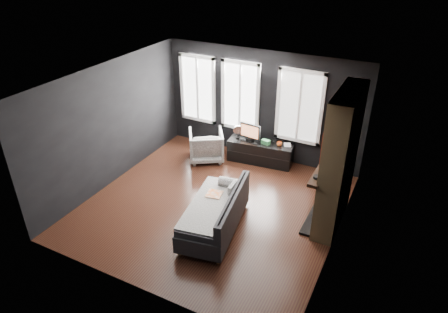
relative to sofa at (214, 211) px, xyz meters
The scene contains 18 objects.
floor 0.85m from the sofa, 120.19° to the left, with size 5.00×5.00×0.00m, color black.
ceiling 2.40m from the sofa, 120.19° to the left, with size 5.00×5.00×0.00m, color white.
wall_back 3.30m from the sofa, 96.77° to the left, with size 5.00×0.02×2.70m, color black.
wall_left 3.09m from the sofa, 167.43° to the left, with size 0.02×5.00×2.70m, color black.
wall_right 2.41m from the sofa, 16.76° to the left, with size 0.02×5.00×2.70m, color black.
windows 3.76m from the sofa, 104.86° to the left, with size 4.00×0.16×1.76m, color white, non-canonical shape.
fireplace 2.48m from the sofa, 32.77° to the left, with size 0.70×1.62×2.70m, color #93724C, non-canonical shape.
sofa is the anchor object (origin of this frame).
stripe_pillow 0.56m from the sofa, 75.76° to the left, with size 0.07×0.31×0.31m, color gray.
armchair 2.76m from the sofa, 122.37° to the left, with size 0.82×0.76×0.84m, color silver.
media_console 2.81m from the sofa, 94.29° to the left, with size 1.58×0.50×0.54m, color black, non-canonical shape.
monitor 2.84m from the sofa, 100.03° to the left, with size 0.55×0.12×0.49m, color black, non-canonical shape.
desk_fan 2.90m from the sofa, 106.30° to the left, with size 0.24×0.24×0.34m, color #ABABAB, non-canonical shape.
mug 2.84m from the sofa, 84.84° to the left, with size 0.13×0.10×0.13m, color orange.
book 2.93m from the sofa, 83.23° to the left, with size 0.16×0.02×0.22m, color #B09F8D.
storage_box 2.77m from the sofa, 91.50° to the left, with size 0.19×0.12×0.11m, color #347D45.
mantel_vase 2.55m from the sofa, 45.23° to the left, with size 0.18×0.19×0.18m, color gold.
mantel_clock 2.00m from the sofa, 22.38° to the left, with size 0.13×0.13×0.04m, color black.
Camera 1 is at (3.28, -5.96, 4.95)m, focal length 32.00 mm.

